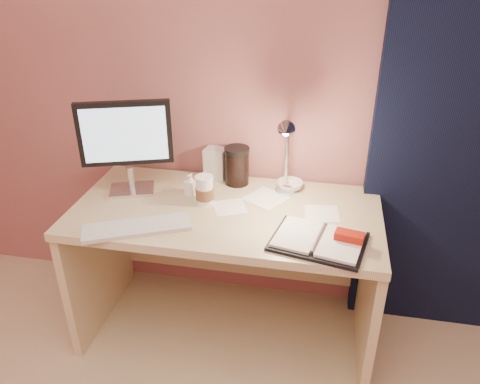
% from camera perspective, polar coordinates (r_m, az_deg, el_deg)
% --- Properties ---
extents(room, '(3.50, 3.50, 3.50)m').
position_cam_1_polar(room, '(2.28, 24.38, 8.59)').
color(room, '#C6B28E').
rests_on(room, ground).
extents(desk, '(1.40, 0.70, 0.73)m').
position_cam_1_polar(desk, '(2.31, -1.27, -6.01)').
color(desk, beige).
rests_on(desk, ground).
extents(monitor, '(0.41, 0.21, 0.45)m').
position_cam_1_polar(monitor, '(2.24, -13.76, 6.28)').
color(monitor, silver).
rests_on(monitor, desk).
extents(keyboard, '(0.46, 0.31, 0.02)m').
position_cam_1_polar(keyboard, '(2.02, -12.47, -4.26)').
color(keyboard, silver).
rests_on(keyboard, desk).
extents(planner, '(0.41, 0.34, 0.06)m').
position_cam_1_polar(planner, '(1.92, 9.86, -5.80)').
color(planner, black).
rests_on(planner, desk).
extents(paper_a, '(0.19, 0.19, 0.00)m').
position_cam_1_polar(paper_a, '(2.14, -1.27, -1.88)').
color(paper_a, white).
rests_on(paper_a, desk).
extents(paper_b, '(0.17, 0.17, 0.00)m').
position_cam_1_polar(paper_b, '(2.12, 9.97, -2.60)').
color(paper_b, white).
rests_on(paper_b, desk).
extents(paper_c, '(0.24, 0.24, 0.00)m').
position_cam_1_polar(paper_c, '(2.22, 3.21, -0.77)').
color(paper_c, white).
rests_on(paper_c, desk).
extents(coffee_cup, '(0.09, 0.09, 0.14)m').
position_cam_1_polar(coffee_cup, '(2.15, -4.34, 0.14)').
color(coffee_cup, white).
rests_on(coffee_cup, desk).
extents(bowl, '(0.17, 0.17, 0.04)m').
position_cam_1_polar(bowl, '(2.31, 6.09, 0.81)').
color(bowl, white).
rests_on(bowl, desk).
extents(lotion_bottle, '(0.06, 0.06, 0.11)m').
position_cam_1_polar(lotion_bottle, '(2.24, -6.02, 0.94)').
color(lotion_bottle, white).
rests_on(lotion_bottle, desk).
extents(dark_jar, '(0.12, 0.12, 0.17)m').
position_cam_1_polar(dark_jar, '(2.33, -0.38, 3.00)').
color(dark_jar, black).
rests_on(dark_jar, desk).
extents(product_box, '(0.12, 0.10, 0.16)m').
position_cam_1_polar(product_box, '(2.39, -2.96, 3.50)').
color(product_box, silver).
rests_on(product_box, desk).
extents(desk_lamp, '(0.10, 0.26, 0.42)m').
position_cam_1_polar(desk_lamp, '(2.07, 5.40, 4.95)').
color(desk_lamp, silver).
rests_on(desk_lamp, desk).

